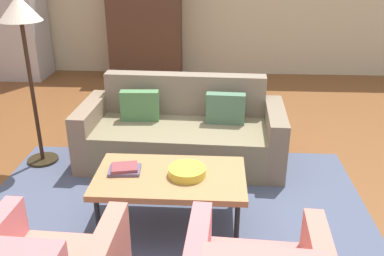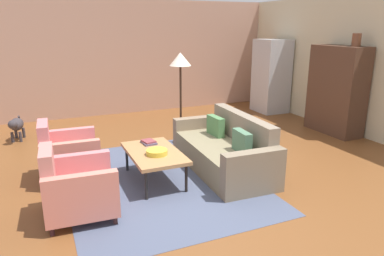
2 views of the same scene
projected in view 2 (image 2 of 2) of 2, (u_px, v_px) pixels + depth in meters
name	position (u px, v px, depth m)	size (l,w,h in m)	color
ground_plane	(205.00, 181.00, 5.25)	(11.18, 11.18, 0.00)	brown
wall_left	(126.00, 58.00, 8.97)	(0.12, 7.81, 2.80)	tan
area_rug	(158.00, 180.00, 5.28)	(3.40, 2.60, 0.01)	#4A536B
couch	(226.00, 151.00, 5.63)	(2.13, 0.98, 0.86)	#7E7355
coffee_table	(154.00, 154.00, 5.14)	(1.20, 0.70, 0.45)	black
armchair_left	(66.00, 156.00, 5.25)	(0.83, 0.83, 0.88)	#382D13
armchair_right	(74.00, 190.00, 4.19)	(0.84, 0.84, 0.88)	#38261C
fruit_bowl	(157.00, 152.00, 5.00)	(0.30, 0.30, 0.07)	gold
book_stack	(149.00, 142.00, 5.47)	(0.27, 0.21, 0.05)	#574E6A
cabinet	(337.00, 90.00, 7.38)	(1.20, 0.51, 1.80)	#4C3123
vase_tall	(357.00, 40.00, 6.78)	(0.17, 0.17, 0.25)	brown
refrigerator	(271.00, 76.00, 9.22)	(0.80, 0.73, 1.85)	#B7BABF
floor_lamp	(180.00, 68.00, 6.55)	(0.40, 0.40, 1.72)	black
dog	(16.00, 125.00, 6.99)	(0.70, 0.31, 0.48)	#3A3439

